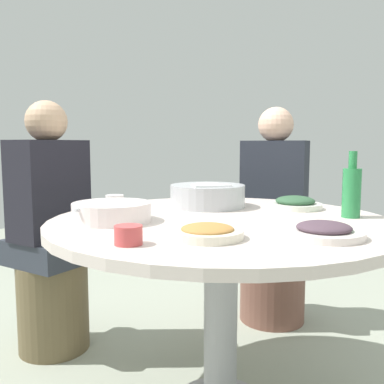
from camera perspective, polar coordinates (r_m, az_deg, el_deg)
round_dining_table at (r=1.53m, az=3.94°, el=-7.85°), size 1.21×1.21×0.72m
rice_bowl at (r=1.78m, az=2.12°, el=-0.44°), size 0.31×0.31×0.10m
soup_bowl at (r=1.47m, az=-10.76°, el=-2.74°), size 0.30×0.27×0.07m
dish_greens at (r=1.78m, az=13.76°, el=-1.50°), size 0.22×0.22×0.05m
dish_eggplant at (r=1.26m, az=17.38°, el=-5.04°), size 0.23×0.23×0.05m
dish_tofu_braise at (r=1.19m, az=2.10°, el=-5.41°), size 0.20×0.20×0.04m
green_bottle at (r=1.62m, az=20.74°, el=0.15°), size 0.06×0.06×0.24m
tea_cup_near at (r=1.76m, az=-10.38°, el=-1.30°), size 0.07×0.07×0.06m
tea_cup_far at (r=1.13m, az=-8.58°, el=-5.77°), size 0.07×0.07×0.05m
stool_for_diner_left at (r=2.47m, az=10.80°, el=-11.92°), size 0.36×0.36×0.43m
diner_left at (r=2.36m, az=11.07°, el=0.44°), size 0.42×0.41×0.76m
stool_for_diner_right at (r=2.21m, az=-18.21°, el=-14.36°), size 0.33×0.33×0.43m
diner_right at (r=2.08m, az=-18.72°, el=-0.56°), size 0.37×0.39×0.76m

